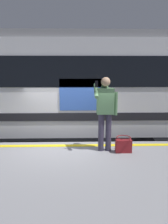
# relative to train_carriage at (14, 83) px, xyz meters

# --- Properties ---
(ground_plane) EXTENTS (26.76, 26.76, 0.00)m
(ground_plane) POSITION_rel_train_carriage_xyz_m (-1.93, 2.10, -2.55)
(ground_plane) COLOR #3D3D3F
(platform) EXTENTS (17.84, 4.02, 1.06)m
(platform) POSITION_rel_train_carriage_xyz_m (-1.93, 4.11, -2.02)
(platform) COLOR gray
(platform) RESTS_ON ground
(safety_line) EXTENTS (17.48, 0.16, 0.01)m
(safety_line) POSITION_rel_train_carriage_xyz_m (-1.93, 2.40, -1.48)
(safety_line) COLOR yellow
(safety_line) RESTS_ON platform
(track_rail_near) EXTENTS (23.19, 0.08, 0.16)m
(track_rail_near) POSITION_rel_train_carriage_xyz_m (-1.93, 0.71, -2.47)
(track_rail_near) COLOR slate
(track_rail_near) RESTS_ON ground
(track_rail_far) EXTENTS (23.19, 0.08, 0.16)m
(track_rail_far) POSITION_rel_train_carriage_xyz_m (-1.93, -0.72, -2.47)
(track_rail_far) COLOR slate
(track_rail_far) RESTS_ON ground
(train_carriage) EXTENTS (13.46, 2.85, 4.02)m
(train_carriage) POSITION_rel_train_carriage_xyz_m (0.00, 0.00, 0.00)
(train_carriage) COLOR silver
(train_carriage) RESTS_ON ground
(passenger) EXTENTS (0.57, 0.55, 1.79)m
(passenger) POSITION_rel_train_carriage_xyz_m (-2.93, 2.75, -0.42)
(passenger) COLOR #383347
(passenger) RESTS_ON platform
(handbag) EXTENTS (0.39, 0.35, 0.38)m
(handbag) POSITION_rel_train_carriage_xyz_m (-3.37, 2.89, -1.30)
(handbag) COLOR maroon
(handbag) RESTS_ON platform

